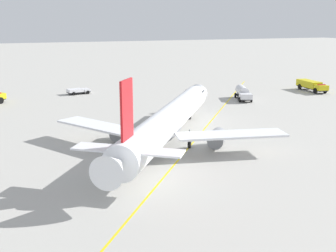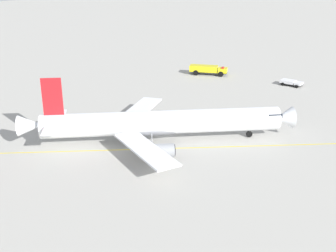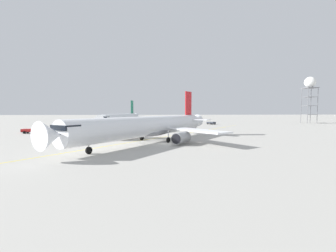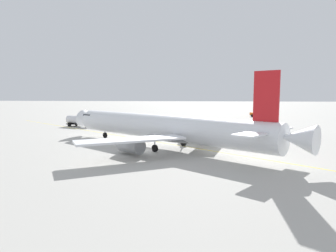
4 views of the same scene
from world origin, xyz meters
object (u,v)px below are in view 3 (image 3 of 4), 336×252
(airliner_secondary, at_px, (121,119))
(radar_tower, at_px, (310,85))
(baggage_truck_truck, at_px, (211,123))
(airliner_main, at_px, (150,127))
(ops_pickup_truck, at_px, (33,131))

(airliner_secondary, height_order, radar_tower, radar_tower)
(baggage_truck_truck, xyz_separation_m, radar_tower, (-52.45, -6.74, 18.73))
(airliner_main, distance_m, airliner_secondary, 60.25)
(ops_pickup_truck, bearing_deg, baggage_truck_truck, 31.61)
(airliner_secondary, xyz_separation_m, radar_tower, (-93.79, -8.17, 16.71))
(airliner_main, height_order, airliner_secondary, airliner_secondary)
(airliner_main, relative_size, ops_pickup_truck, 6.83)
(baggage_truck_truck, distance_m, ops_pickup_truck, 73.02)
(radar_tower, bearing_deg, ops_pickup_truck, 21.76)
(airliner_main, bearing_deg, ops_pickup_truck, -86.58)
(baggage_truck_truck, bearing_deg, airliner_main, -53.11)
(airliner_secondary, distance_m, baggage_truck_truck, 41.41)
(airliner_secondary, xyz_separation_m, ops_pickup_truck, (20.47, 37.44, -1.93))
(airliner_main, height_order, baggage_truck_truck, airliner_main)
(airliner_main, relative_size, airliner_secondary, 0.97)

